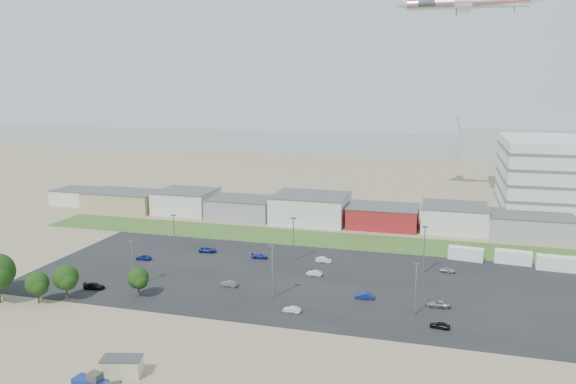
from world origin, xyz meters
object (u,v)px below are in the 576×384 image
(parked_car_1, at_px, (365,296))
(parked_car_8, at_px, (448,270))
(parked_car_4, at_px, (229,283))
(airliner, at_px, (467,3))
(parked_car_11, at_px, (324,260))
(telehandler, at_px, (90,383))
(parked_car_10, at_px, (94,286))
(parked_car_0, at_px, (438,304))
(parked_car_2, at_px, (440,325))
(parked_car_13, at_px, (292,309))
(parked_car_5, at_px, (144,257))
(parked_car_7, at_px, (314,273))
(box_trailer_a, at_px, (466,254))
(parked_car_9, at_px, (208,250))
(portable_shed, at_px, (122,367))
(parked_car_6, at_px, (260,256))

(parked_car_1, height_order, parked_car_8, parked_car_1)
(parked_car_1, height_order, parked_car_4, parked_car_1)
(airliner, xyz_separation_m, parked_car_11, (-30.42, -75.66, -66.54))
(telehandler, relative_size, parked_car_10, 1.78)
(parked_car_0, distance_m, parked_car_2, 9.65)
(parked_car_4, distance_m, parked_car_13, 18.68)
(parked_car_13, bearing_deg, parked_car_5, -113.79)
(telehandler, bearing_deg, parked_car_7, 79.37)
(parked_car_1, bearing_deg, telehandler, -38.21)
(parked_car_10, bearing_deg, parked_car_8, -73.61)
(box_trailer_a, relative_size, parked_car_5, 2.18)
(airliner, bearing_deg, box_trailer_a, -87.49)
(box_trailer_a, bearing_deg, parked_car_9, -161.93)
(parked_car_5, bearing_deg, parked_car_7, 89.30)
(parked_car_4, height_order, parked_car_8, parked_car_4)
(telehandler, relative_size, parked_car_1, 2.08)
(portable_shed, bearing_deg, parked_car_9, 87.80)
(parked_car_9, bearing_deg, parked_car_4, -153.36)
(box_trailer_a, distance_m, parked_car_10, 84.20)
(parked_car_4, bearing_deg, parked_car_2, 85.54)
(telehandler, height_order, parked_car_5, telehandler)
(parked_car_0, xyz_separation_m, parked_car_10, (-67.82, -9.36, 0.04))
(parked_car_13, bearing_deg, box_trailer_a, 144.97)
(parked_car_5, xyz_separation_m, parked_car_11, (41.70, 9.82, -0.01))
(parked_car_6, distance_m, parked_car_7, 17.59)
(parked_car_8, height_order, parked_car_13, parked_car_8)
(telehandler, relative_size, parked_car_2, 2.29)
(parked_car_1, height_order, parked_car_11, parked_car_11)
(parked_car_5, relative_size, parked_car_9, 0.84)
(parked_car_0, relative_size, parked_car_5, 1.16)
(portable_shed, bearing_deg, parked_car_5, 102.46)
(telehandler, height_order, parked_car_13, telehandler)
(portable_shed, relative_size, parked_car_13, 1.70)
(parked_car_5, relative_size, parked_car_11, 0.98)
(parked_car_10, bearing_deg, parked_car_5, -6.37)
(airliner, xyz_separation_m, parked_car_8, (-2.38, -75.24, -66.59))
(portable_shed, height_order, parked_car_2, portable_shed)
(parked_car_4, relative_size, parked_car_13, 1.11)
(parked_car_9, relative_size, parked_car_10, 1.00)
(parked_car_8, bearing_deg, parked_car_9, 90.49)
(parked_car_7, height_order, parked_car_8, parked_car_7)
(parked_car_0, relative_size, parked_car_9, 0.98)
(portable_shed, xyz_separation_m, telehandler, (-1.46, -5.36, 0.20))
(telehandler, distance_m, box_trailer_a, 90.75)
(parked_car_0, height_order, parked_car_6, parked_car_0)
(parked_car_2, relative_size, parked_car_11, 0.91)
(parked_car_6, bearing_deg, parked_car_5, 104.02)
(parked_car_2, xyz_separation_m, parked_car_9, (-56.33, 30.20, 0.03))
(telehandler, xyz_separation_m, parked_car_10, (-23.28, 34.56, -0.99))
(parked_car_10, bearing_deg, parked_car_1, -87.03)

